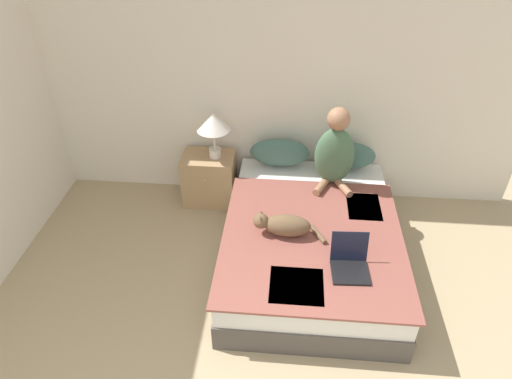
# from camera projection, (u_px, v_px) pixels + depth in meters

# --- Properties ---
(wall_back) EXTENTS (5.22, 0.05, 2.55)m
(wall_back) POSITION_uv_depth(u_px,v_px,m) (260.00, 79.00, 4.36)
(wall_back) COLOR silver
(wall_back) RESTS_ON ground_plane
(bed) EXTENTS (1.50, 2.04, 0.45)m
(bed) POSITION_uv_depth(u_px,v_px,m) (310.00, 242.00, 4.05)
(bed) COLOR #4C4742
(bed) RESTS_ON ground_plane
(pillow_near) EXTENTS (0.60, 0.22, 0.29)m
(pillow_near) POSITION_uv_depth(u_px,v_px,m) (280.00, 153.00, 4.58)
(pillow_near) COLOR #42665B
(pillow_near) RESTS_ON bed
(pillow_far) EXTENTS (0.60, 0.22, 0.29)m
(pillow_far) POSITION_uv_depth(u_px,v_px,m) (345.00, 156.00, 4.53)
(pillow_far) COLOR #42665B
(pillow_far) RESTS_ON bed
(person_sitting) EXTENTS (0.37, 0.36, 0.78)m
(person_sitting) POSITION_uv_depth(u_px,v_px,m) (335.00, 152.00, 4.21)
(person_sitting) COLOR #476B4C
(person_sitting) RESTS_ON bed
(cat_tabby) EXTENTS (0.61, 0.21, 0.20)m
(cat_tabby) POSITION_uv_depth(u_px,v_px,m) (284.00, 225.00, 3.74)
(cat_tabby) COLOR brown
(cat_tabby) RESTS_ON bed
(laptop_open) EXTENTS (0.30, 0.32, 0.26)m
(laptop_open) POSITION_uv_depth(u_px,v_px,m) (350.00, 263.00, 3.45)
(laptop_open) COLOR black
(laptop_open) RESTS_ON bed
(nightstand) EXTENTS (0.53, 0.40, 0.55)m
(nightstand) POSITION_uv_depth(u_px,v_px,m) (209.00, 178.00, 4.77)
(nightstand) COLOR tan
(nightstand) RESTS_ON ground_plane
(table_lamp) EXTENTS (0.33, 0.33, 0.48)m
(table_lamp) POSITION_uv_depth(u_px,v_px,m) (213.00, 124.00, 4.39)
(table_lamp) COLOR beige
(table_lamp) RESTS_ON nightstand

